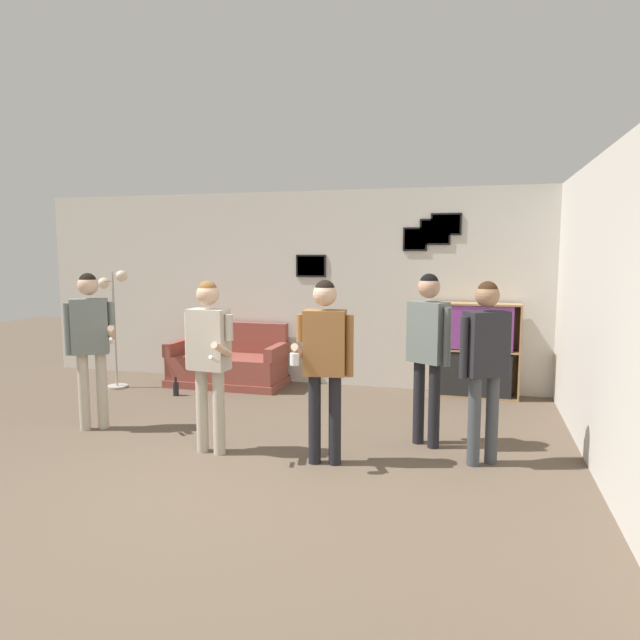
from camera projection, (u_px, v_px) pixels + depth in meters
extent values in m
plane|color=brown|center=(179.00, 501.00, 4.29)|extent=(20.00, 20.00, 0.00)
cube|color=beige|center=(320.00, 289.00, 7.99)|extent=(8.60, 0.06, 2.70)
cube|color=black|center=(446.00, 224.00, 7.40)|extent=(0.39, 0.02, 0.29)
cube|color=beige|center=(446.00, 224.00, 7.39)|extent=(0.35, 0.01, 0.24)
cube|color=black|center=(311.00, 266.00, 7.94)|extent=(0.43, 0.02, 0.31)
cube|color=gray|center=(311.00, 266.00, 7.94)|extent=(0.39, 0.01, 0.27)
cube|color=black|center=(415.00, 239.00, 7.52)|extent=(0.32, 0.02, 0.31)
cube|color=gray|center=(415.00, 239.00, 7.52)|extent=(0.27, 0.01, 0.27)
cube|color=black|center=(435.00, 232.00, 7.45)|extent=(0.40, 0.02, 0.34)
cube|color=beige|center=(435.00, 232.00, 7.44)|extent=(0.36, 0.01, 0.30)
cube|color=beige|center=(591.00, 308.00, 5.23)|extent=(0.06, 6.40, 2.70)
cube|color=brown|center=(228.00, 381.00, 8.01)|extent=(1.60, 0.80, 0.10)
cube|color=brown|center=(227.00, 367.00, 7.99)|extent=(1.54, 0.74, 0.32)
cube|color=brown|center=(236.00, 337.00, 8.26)|extent=(1.54, 0.14, 0.43)
cube|color=brown|center=(179.00, 347.00, 8.15)|extent=(0.12, 0.74, 0.18)
cube|color=brown|center=(277.00, 352.00, 7.76)|extent=(0.12, 0.74, 0.18)
cube|color=#A87F51|center=(434.00, 348.00, 7.45)|extent=(0.02, 0.30, 1.22)
cube|color=#A87F51|center=(519.00, 352.00, 7.17)|extent=(0.02, 0.30, 1.22)
cube|color=#A87F51|center=(476.00, 348.00, 7.45)|extent=(1.08, 0.01, 1.22)
cube|color=#A87F51|center=(474.00, 396.00, 7.38)|extent=(1.03, 0.30, 0.02)
cube|color=#A87F51|center=(477.00, 304.00, 7.24)|extent=(1.03, 0.30, 0.02)
cube|color=#A87F51|center=(476.00, 350.00, 7.31)|extent=(1.03, 0.30, 0.02)
cube|color=black|center=(475.00, 374.00, 7.34)|extent=(0.89, 0.26, 0.55)
cube|color=#7F3889|center=(477.00, 327.00, 7.26)|extent=(0.89, 0.26, 0.55)
cylinder|color=#ADA89E|center=(117.00, 386.00, 7.86)|extent=(0.28, 0.28, 0.03)
cylinder|color=#ADA89E|center=(115.00, 329.00, 7.77)|extent=(0.03, 0.03, 1.57)
cylinder|color=#ADA89E|center=(117.00, 274.00, 7.66)|extent=(0.02, 0.16, 0.02)
sphere|color=beige|center=(121.00, 276.00, 7.64)|extent=(0.15, 0.15, 0.15)
cylinder|color=#ADA89E|center=(108.00, 281.00, 7.71)|extent=(0.02, 0.16, 0.02)
sphere|color=beige|center=(104.00, 283.00, 7.73)|extent=(0.15, 0.15, 0.15)
cylinder|color=#B7AD99|center=(84.00, 392.00, 5.97)|extent=(0.11, 0.11, 0.81)
cylinder|color=#B7AD99|center=(102.00, 391.00, 6.02)|extent=(0.11, 0.11, 0.81)
cube|color=slate|center=(90.00, 326.00, 5.91)|extent=(0.41, 0.36, 0.57)
sphere|color=#D1A889|center=(88.00, 285.00, 5.86)|extent=(0.21, 0.21, 0.21)
sphere|color=black|center=(88.00, 282.00, 5.85)|extent=(0.18, 0.18, 0.18)
cylinder|color=slate|center=(111.00, 313.00, 5.96)|extent=(0.07, 0.07, 0.24)
cylinder|color=#D1A889|center=(111.00, 333.00, 5.85)|extent=(0.21, 0.28, 0.18)
cylinder|color=white|center=(111.00, 341.00, 5.73)|extent=(0.10, 0.14, 0.09)
cylinder|color=slate|center=(68.00, 329.00, 5.85)|extent=(0.07, 0.07, 0.54)
cylinder|color=#B7AD99|center=(202.00, 410.00, 5.31)|extent=(0.11, 0.11, 0.79)
cylinder|color=#B7AD99|center=(219.00, 412.00, 5.25)|extent=(0.11, 0.11, 0.79)
cube|color=#BCB2A3|center=(209.00, 339.00, 5.20)|extent=(0.38, 0.23, 0.56)
sphere|color=#D1A889|center=(208.00, 294.00, 5.15)|extent=(0.20, 0.20, 0.20)
sphere|color=brown|center=(208.00, 290.00, 5.15)|extent=(0.17, 0.17, 0.17)
cylinder|color=#BCB2A3|center=(229.00, 327.00, 5.11)|extent=(0.07, 0.07, 0.24)
cylinder|color=#D1A889|center=(222.00, 350.00, 5.01)|extent=(0.09, 0.29, 0.18)
cylinder|color=white|center=(214.00, 359.00, 4.90)|extent=(0.05, 0.14, 0.09)
cylinder|color=#BCB2A3|center=(189.00, 341.00, 5.28)|extent=(0.07, 0.07, 0.53)
cylinder|color=black|center=(315.00, 419.00, 5.02)|extent=(0.11, 0.11, 0.80)
cylinder|color=black|center=(335.00, 420.00, 4.99)|extent=(0.11, 0.11, 0.80)
cube|color=#936033|center=(325.00, 343.00, 4.92)|extent=(0.38, 0.24, 0.57)
sphere|color=#D1A889|center=(325.00, 294.00, 4.87)|extent=(0.21, 0.21, 0.21)
sphere|color=black|center=(325.00, 290.00, 4.87)|extent=(0.18, 0.18, 0.18)
cylinder|color=#936033|center=(350.00, 346.00, 4.90)|extent=(0.07, 0.07, 0.53)
cylinder|color=#936033|center=(300.00, 328.00, 4.94)|extent=(0.07, 0.07, 0.24)
cylinder|color=#D1A889|center=(297.00, 351.00, 4.83)|extent=(0.10, 0.30, 0.18)
cylinder|color=white|center=(294.00, 359.00, 4.71)|extent=(0.08, 0.08, 0.10)
cylinder|color=black|center=(419.00, 402.00, 5.55)|extent=(0.11, 0.11, 0.82)
cylinder|color=black|center=(434.00, 406.00, 5.42)|extent=(0.11, 0.11, 0.82)
cube|color=slate|center=(428.00, 332.00, 5.40)|extent=(0.41, 0.36, 0.58)
sphere|color=tan|center=(429.00, 287.00, 5.35)|extent=(0.21, 0.21, 0.21)
sphere|color=black|center=(429.00, 283.00, 5.34)|extent=(0.18, 0.18, 0.18)
cylinder|color=slate|center=(447.00, 337.00, 5.25)|extent=(0.07, 0.07, 0.55)
cylinder|color=slate|center=(410.00, 332.00, 5.56)|extent=(0.07, 0.07, 0.55)
cylinder|color=#3D4247|center=(474.00, 421.00, 4.97)|extent=(0.11, 0.11, 0.80)
cylinder|color=#3D4247|center=(492.00, 419.00, 5.02)|extent=(0.11, 0.11, 0.80)
cube|color=#232328|center=(486.00, 344.00, 4.91)|extent=(0.41, 0.36, 0.56)
sphere|color=#997051|center=(488.00, 295.00, 4.86)|extent=(0.21, 0.21, 0.21)
sphere|color=#382314|center=(488.00, 291.00, 4.86)|extent=(0.17, 0.17, 0.17)
cylinder|color=#232328|center=(507.00, 345.00, 4.98)|extent=(0.07, 0.07, 0.53)
cylinder|color=#232328|center=(464.00, 348.00, 4.85)|extent=(0.07, 0.07, 0.53)
cylinder|color=black|center=(176.00, 389.00, 7.42)|extent=(0.07, 0.07, 0.17)
cylinder|color=black|center=(176.00, 380.00, 7.41)|extent=(0.03, 0.03, 0.07)
cylinder|color=yellow|center=(482.00, 299.00, 7.22)|extent=(0.08, 0.08, 0.10)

